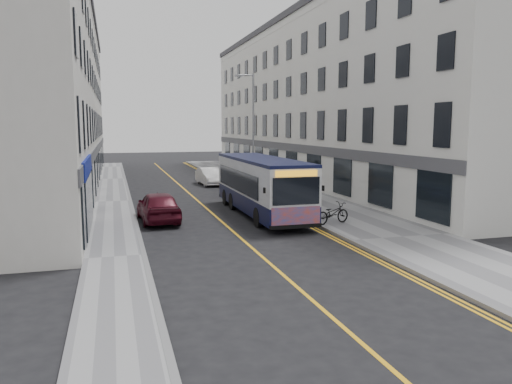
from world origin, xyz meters
TOP-DOWN VIEW (x-y plane):
  - ground at (0.00, 0.00)m, footprint 140.00×140.00m
  - pavement_east at (6.25, 12.00)m, footprint 4.50×64.00m
  - pavement_west at (-5.00, 12.00)m, footprint 2.00×64.00m
  - kerb_east at (4.00, 12.00)m, footprint 0.18×64.00m
  - kerb_west at (-4.00, 12.00)m, footprint 0.18×64.00m
  - road_centre_line at (0.00, 12.00)m, footprint 0.12×64.00m
  - road_dbl_yellow_inner at (3.55, 12.00)m, footprint 0.10×64.00m
  - road_dbl_yellow_outer at (3.75, 12.00)m, footprint 0.10×64.00m
  - terrace_east at (11.50, 21.00)m, footprint 6.00×46.00m
  - terrace_west at (-9.00, 21.00)m, footprint 6.00×46.00m
  - streetlamp at (4.17, 14.00)m, footprint 1.32×0.18m
  - city_bus at (2.35, 5.73)m, footprint 2.37×10.13m
  - bicycle at (4.64, 2.02)m, footprint 1.95×1.15m
  - pedestrian_near at (6.25, 9.44)m, footprint 0.66×0.45m
  - pedestrian_far at (7.58, 14.96)m, footprint 1.20×1.10m
  - car_white at (2.27, 19.55)m, footprint 1.65×4.14m
  - car_maroon at (-2.91, 5.38)m, footprint 1.97×4.43m

SIDE VIEW (x-z plane):
  - ground at x=0.00m, z-range 0.00..0.00m
  - road_centre_line at x=0.00m, z-range 0.00..0.01m
  - road_dbl_yellow_inner at x=3.55m, z-range 0.00..0.01m
  - road_dbl_yellow_outer at x=3.75m, z-range 0.00..0.01m
  - pavement_east at x=6.25m, z-range 0.00..0.12m
  - pavement_west at x=-5.00m, z-range 0.00..0.12m
  - kerb_east at x=4.00m, z-range 0.00..0.13m
  - kerb_west at x=-4.00m, z-range 0.00..0.13m
  - bicycle at x=4.64m, z-range 0.12..1.09m
  - car_white at x=2.27m, z-range 0.00..1.34m
  - car_maroon at x=-2.91m, z-range 0.00..1.48m
  - pedestrian_near at x=6.25m, z-range 0.12..1.89m
  - pedestrian_far at x=7.58m, z-range 0.12..2.11m
  - city_bus at x=2.35m, z-range 0.14..3.08m
  - streetlamp at x=4.17m, z-range 0.38..8.38m
  - terrace_east at x=11.50m, z-range 0.00..13.00m
  - terrace_west at x=-9.00m, z-range 0.00..13.00m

